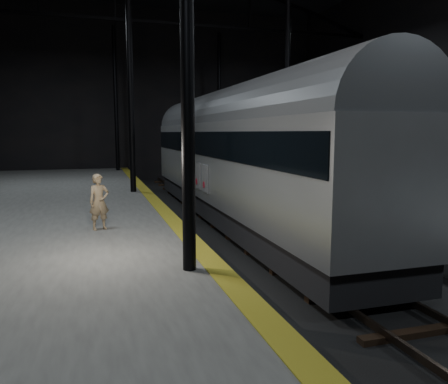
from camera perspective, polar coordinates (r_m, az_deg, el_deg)
name	(u,v)px	position (r m, az deg, el deg)	size (l,w,h in m)	color
ground	(281,251)	(13.92, 7.47, -7.68)	(44.00, 44.00, 0.00)	black
platform_left	(19,255)	(12.77, -25.18, -7.46)	(9.00, 43.80, 1.00)	#4C4D4A
tactile_strip	(178,226)	(12.71, -5.96, -4.47)	(0.50, 43.80, 0.01)	olive
track	(281,249)	(13.90, 7.48, -7.41)	(2.40, 43.00, 0.24)	#3F3328
train	(235,150)	(17.81, 1.40, 5.54)	(3.01, 20.11, 5.37)	#A8ABB1
woman	(99,202)	(12.61, -16.00, -1.25)	(0.57, 0.37, 1.56)	tan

